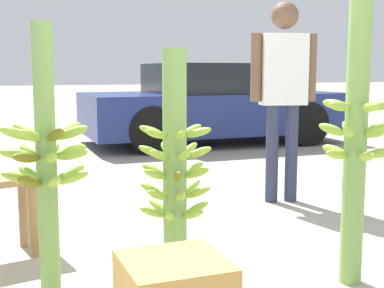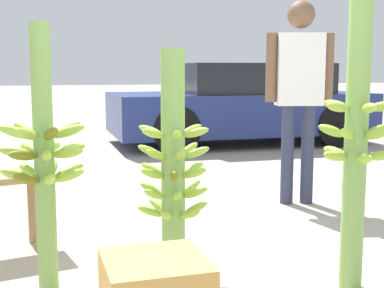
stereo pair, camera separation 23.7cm
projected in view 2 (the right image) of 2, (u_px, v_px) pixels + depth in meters
banana_stalk_left at (44, 157)px, 2.74m from camera, size 0.46×0.46×1.39m
banana_stalk_center at (173, 167)px, 2.95m from camera, size 0.42×0.43×1.27m
banana_stalk_right at (356, 140)px, 2.76m from camera, size 0.40×0.40×1.57m
vendor_person at (299, 82)px, 4.53m from camera, size 0.59×0.26×1.73m
parked_car at (241, 104)px, 8.46m from camera, size 4.02×1.90×1.26m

